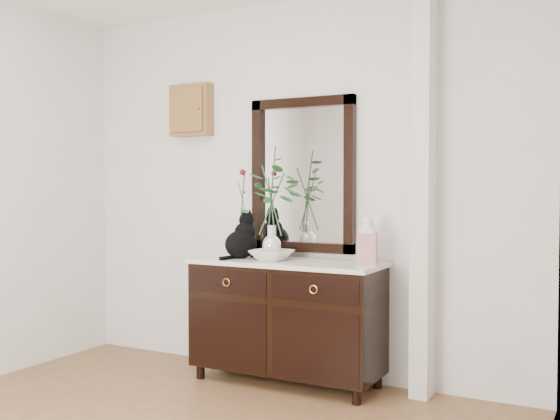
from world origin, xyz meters
The scene contains 10 objects.
wall_back centered at (0.00, 1.98, 1.35)m, with size 3.60×0.04×2.70m, color silver.
pilaster centered at (1.00, 1.90, 1.35)m, with size 0.12×0.20×2.70m, color silver.
sideboard centered at (0.10, 1.73, 0.47)m, with size 1.33×0.52×0.82m.
wall_mirror centered at (0.10, 1.97, 1.44)m, with size 0.80×0.06×1.10m.
key_cabinet centered at (-0.85, 1.94, 1.95)m, with size 0.35×0.10×0.40m, color brown.
cat centered at (-0.26, 1.72, 1.01)m, with size 0.23×0.28×0.33m, color black, non-canonical shape.
lotus_bowl centered at (0.00, 1.69, 0.89)m, with size 0.29×0.29×0.07m, color silver.
vase_branches centered at (0.00, 1.69, 1.26)m, with size 0.37×0.37×0.78m, color silver, non-canonical shape.
bud_vase_rose centered at (-0.28, 1.76, 1.17)m, with size 0.08×0.08×0.64m, color #326D42, non-canonical shape.
ginger_jar centered at (0.67, 1.77, 1.01)m, with size 0.12×0.12×0.33m, color white, non-canonical shape.
Camera 1 is at (2.17, -2.23, 1.35)m, focal length 42.00 mm.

